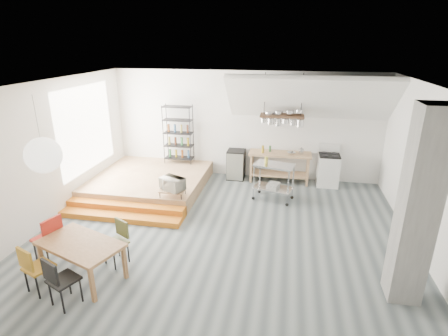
% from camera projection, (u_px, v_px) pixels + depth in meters
% --- Properties ---
extents(floor, '(8.00, 8.00, 0.00)m').
position_uv_depth(floor, '(223.00, 231.00, 7.80)').
color(floor, '#4A5356').
rests_on(floor, ground).
extents(wall_back, '(8.00, 0.04, 3.20)m').
position_uv_depth(wall_back, '(245.00, 125.00, 10.48)').
color(wall_back, silver).
rests_on(wall_back, ground).
extents(wall_left, '(0.04, 7.00, 3.20)m').
position_uv_depth(wall_left, '(51.00, 152.00, 7.95)').
color(wall_left, silver).
rests_on(wall_left, ground).
extents(wall_right, '(0.04, 7.00, 3.20)m').
position_uv_depth(wall_right, '(432.00, 176.00, 6.55)').
color(wall_right, silver).
rests_on(wall_right, ground).
extents(ceiling, '(8.00, 7.00, 0.02)m').
position_uv_depth(ceiling, '(223.00, 85.00, 6.70)').
color(ceiling, white).
rests_on(ceiling, wall_back).
extents(slope_ceiling, '(4.40, 1.44, 1.32)m').
position_uv_depth(slope_ceiling, '(310.00, 98.00, 9.29)').
color(slope_ceiling, white).
rests_on(slope_ceiling, wall_back).
extents(window_pane, '(0.02, 2.50, 2.20)m').
position_uv_depth(window_pane, '(86.00, 129.00, 9.26)').
color(window_pane, white).
rests_on(window_pane, wall_left).
extents(platform, '(3.00, 3.00, 0.40)m').
position_uv_depth(platform, '(151.00, 181.00, 10.01)').
color(platform, '#9A714D').
rests_on(platform, ground).
extents(step_lower, '(3.00, 0.35, 0.13)m').
position_uv_depth(step_lower, '(120.00, 217.00, 8.26)').
color(step_lower, '#CC6B18').
rests_on(step_lower, ground).
extents(step_upper, '(3.00, 0.35, 0.27)m').
position_uv_depth(step_upper, '(126.00, 208.00, 8.56)').
color(step_upper, '#CC6B18').
rests_on(step_upper, ground).
extents(concrete_column, '(0.50, 0.50, 3.20)m').
position_uv_depth(concrete_column, '(418.00, 209.00, 5.29)').
color(concrete_column, slate).
rests_on(concrete_column, ground).
extents(kitchen_counter, '(1.80, 0.60, 0.91)m').
position_uv_depth(kitchen_counter, '(280.00, 162.00, 10.30)').
color(kitchen_counter, '#9A714D').
rests_on(kitchen_counter, ground).
extents(stove, '(0.60, 0.60, 1.18)m').
position_uv_depth(stove, '(328.00, 170.00, 10.11)').
color(stove, white).
rests_on(stove, ground).
extents(pot_rack, '(1.20, 0.50, 1.43)m').
position_uv_depth(pot_rack, '(283.00, 118.00, 9.62)').
color(pot_rack, '#3D2618').
rests_on(pot_rack, ceiling).
extents(wire_shelving, '(0.88, 0.38, 1.80)m').
position_uv_depth(wire_shelving, '(178.00, 134.00, 10.64)').
color(wire_shelving, black).
rests_on(wire_shelving, platform).
extents(microwave_shelf, '(0.60, 0.40, 0.16)m').
position_uv_depth(microwave_shelf, '(173.00, 190.00, 8.55)').
color(microwave_shelf, '#9A714D').
rests_on(microwave_shelf, platform).
extents(paper_lantern, '(0.60, 0.60, 0.60)m').
position_uv_depth(paper_lantern, '(43.00, 155.00, 5.82)').
color(paper_lantern, white).
rests_on(paper_lantern, ceiling).
extents(dining_table, '(1.67, 1.28, 0.70)m').
position_uv_depth(dining_table, '(81.00, 247.00, 6.07)').
color(dining_table, brown).
rests_on(dining_table, ground).
extents(chair_mustard, '(0.53, 0.53, 0.89)m').
position_uv_depth(chair_mustard, '(34.00, 266.00, 5.72)').
color(chair_mustard, '#9D6E1B').
rests_on(chair_mustard, ground).
extents(chair_black, '(0.53, 0.53, 0.89)m').
position_uv_depth(chair_black, '(59.00, 278.00, 5.41)').
color(chair_black, black).
rests_on(chair_black, ground).
extents(chair_olive, '(0.52, 0.52, 0.84)m').
position_uv_depth(chair_olive, '(118.00, 238.00, 6.56)').
color(chair_olive, brown).
rests_on(chair_olive, ground).
extents(chair_red, '(0.55, 0.55, 0.96)m').
position_uv_depth(chair_red, '(50.00, 235.00, 6.52)').
color(chair_red, red).
rests_on(chair_red, ground).
extents(rolling_cart, '(1.11, 0.79, 0.99)m').
position_uv_depth(rolling_cart, '(274.00, 177.00, 9.12)').
color(rolling_cart, silver).
rests_on(rolling_cart, ground).
extents(mini_fridge, '(0.53, 0.53, 0.89)m').
position_uv_depth(mini_fridge, '(236.00, 164.00, 10.64)').
color(mini_fridge, black).
rests_on(mini_fridge, ground).
extents(microwave, '(0.68, 0.58, 0.31)m').
position_uv_depth(microwave, '(172.00, 184.00, 8.49)').
color(microwave, beige).
rests_on(microwave, microwave_shelf).
extents(bowl, '(0.29, 0.29, 0.06)m').
position_uv_depth(bowl, '(291.00, 153.00, 10.09)').
color(bowl, silver).
rests_on(bowl, kitchen_counter).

